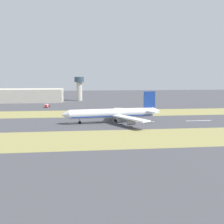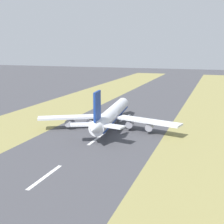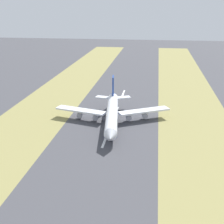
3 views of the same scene
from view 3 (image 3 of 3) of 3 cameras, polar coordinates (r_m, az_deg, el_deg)
name	(u,v)px [view 3 (image 3 of 3)]	position (r m, az deg, el deg)	size (l,w,h in m)	color
ground_plane	(112,123)	(167.99, -0.09, -2.12)	(800.00, 800.00, 0.00)	#424247
grass_median_west	(197,128)	(168.06, 15.30, -2.83)	(40.00, 600.00, 0.01)	olive
grass_median_east	(32,119)	(179.57, -14.46, -1.31)	(40.00, 600.00, 0.01)	olive
centreline_dash_near	(123,94)	(223.35, 2.06, 3.39)	(1.20, 18.00, 0.01)	silver
centreline_dash_mid	(116,112)	(185.49, 0.74, 0.01)	(1.20, 18.00, 0.01)	silver
centreline_dash_far	(105,140)	(148.75, -1.25, -5.08)	(1.20, 18.00, 0.01)	silver
airplane_main_jet	(112,113)	(166.54, 0.02, -0.10)	(63.70, 67.18, 20.20)	silver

